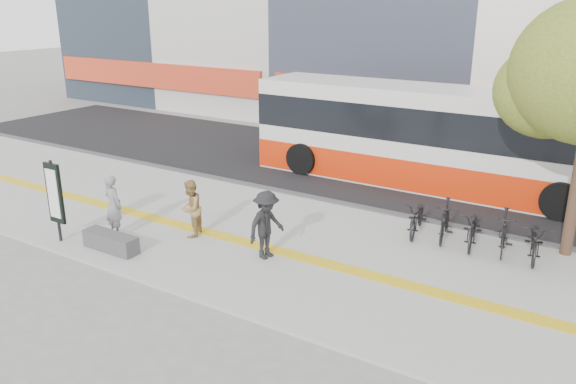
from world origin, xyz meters
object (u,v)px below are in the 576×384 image
Objects in this scene: signboard at (55,194)px; pedestrian_dark at (266,225)px; bench at (111,242)px; bus at (431,140)px; seated_woman at (114,206)px; pedestrian_tan at (191,208)px.

signboard is 5.59m from pedestrian_dark.
bench is 4.03m from pedestrian_dark.
pedestrian_dark is (-1.35, -7.96, -0.68)m from bus.
signboard is at bearing 55.92° from seated_woman.
bus reaches higher than seated_woman.
signboard is 11.95m from bus.
pedestrian_tan reaches higher than bench.
seated_woman is 1.09× the size of pedestrian_tan.
bus is at bearing 63.03° from bench.
bus is (4.94, 9.70, 1.31)m from bench.
pedestrian_tan is at bearing 58.49° from bench.
bench is 0.13× the size of bus.
pedestrian_dark is (2.48, -0.06, 0.08)m from pedestrian_tan.
pedestrian_dark is (4.21, 1.02, 0.01)m from seated_woman.
bench is 2.19m from pedestrian_tan.
seated_woman reaches higher than bench.
bus reaches higher than pedestrian_tan.
seated_woman is at bearing 46.57° from signboard.
pedestrian_dark reaches higher than seated_woman.
bench is at bearing -52.03° from pedestrian_tan.
pedestrian_tan is at bearing -115.87° from bus.
bench is 1.03× the size of pedestrian_tan.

